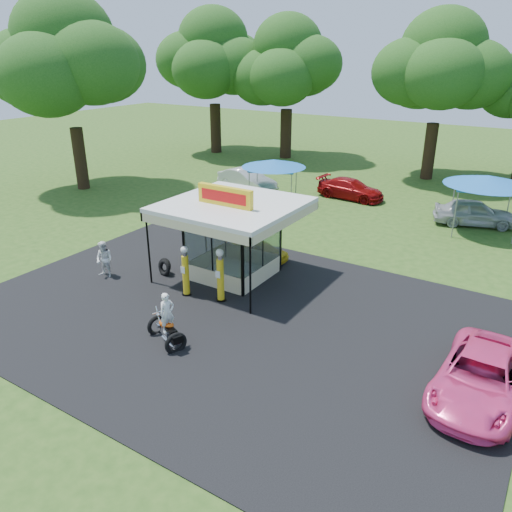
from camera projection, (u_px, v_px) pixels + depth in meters
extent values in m
plane|color=#294D18|center=(199.00, 339.00, 17.38)|extent=(120.00, 120.00, 0.00)
cube|color=black|center=(232.00, 315.00, 18.93)|extent=(20.00, 14.00, 0.04)
cube|color=white|center=(234.00, 275.00, 22.25)|extent=(3.00, 3.00, 0.06)
cube|color=white|center=(232.00, 205.00, 21.00)|extent=(5.40, 5.40, 0.18)
cube|color=yellow|center=(225.00, 196.00, 20.42)|extent=(2.60, 0.25, 0.80)
cube|color=red|center=(223.00, 197.00, 20.32)|extent=(2.21, 0.02, 0.45)
cylinder|color=black|center=(149.00, 249.00, 20.93)|extent=(0.08, 0.08, 3.20)
cylinder|color=black|center=(250.00, 276.00, 18.40)|extent=(0.08, 0.08, 3.20)
cylinder|color=black|center=(187.00, 294.00, 20.48)|extent=(0.40, 0.40, 0.09)
cylinder|color=yellow|center=(186.00, 275.00, 20.14)|extent=(0.27, 0.27, 1.65)
cylinder|color=silver|center=(185.00, 254.00, 19.79)|extent=(0.18, 0.18, 0.18)
sphere|color=white|center=(184.00, 250.00, 19.72)|extent=(0.29, 0.29, 0.29)
cube|color=white|center=(183.00, 270.00, 19.91)|extent=(0.20, 0.02, 0.27)
cylinder|color=black|center=(221.00, 300.00, 20.00)|extent=(0.42, 0.42, 0.10)
cylinder|color=yellow|center=(220.00, 279.00, 19.66)|extent=(0.29, 0.29, 1.71)
cylinder|color=silver|center=(220.00, 257.00, 19.29)|extent=(0.19, 0.19, 0.19)
sphere|color=white|center=(220.00, 253.00, 19.22)|extent=(0.30, 0.30, 0.30)
cube|color=white|center=(218.00, 274.00, 19.41)|extent=(0.21, 0.02, 0.29)
torus|color=black|center=(158.00, 325.00, 17.63)|extent=(0.45, 0.79, 0.80)
torus|color=black|center=(176.00, 343.00, 16.54)|extent=(0.45, 0.79, 0.80)
cube|color=silver|center=(167.00, 331.00, 16.99)|extent=(0.58, 0.45, 0.28)
ellipsoid|color=#E55510|center=(166.00, 324.00, 16.89)|extent=(0.61, 0.34, 0.28)
cube|color=black|center=(171.00, 330.00, 16.66)|extent=(0.58, 0.43, 0.09)
cube|color=black|center=(176.00, 339.00, 16.45)|extent=(0.43, 0.43, 0.27)
cylinder|color=silver|center=(159.00, 318.00, 17.39)|extent=(0.41, 0.22, 0.85)
cylinder|color=silver|center=(160.00, 312.00, 17.15)|extent=(0.27, 0.54, 0.05)
sphere|color=silver|center=(158.00, 315.00, 17.35)|extent=(0.15, 0.15, 0.15)
imported|color=white|center=(167.00, 313.00, 16.59)|extent=(0.52, 0.61, 1.42)
torus|color=black|center=(164.00, 268.00, 22.13)|extent=(0.79, 0.46, 0.76)
torus|color=black|center=(165.00, 266.00, 22.31)|extent=(0.77, 0.44, 0.76)
imported|color=yellow|center=(260.00, 250.00, 23.80)|extent=(2.82, 1.13, 0.96)
imported|color=#FC4491|center=(480.00, 377.00, 14.28)|extent=(2.38, 4.93, 1.35)
imported|color=white|center=(104.00, 260.00, 21.83)|extent=(0.87, 0.71, 1.65)
imported|color=silver|center=(247.00, 180.00, 35.23)|extent=(4.98, 2.76, 1.56)
imported|color=maroon|center=(351.00, 189.00, 33.47)|extent=(4.70, 2.21, 1.33)
imported|color=#B6B6BB|center=(474.00, 213.00, 28.36)|extent=(4.71, 3.06, 1.49)
cylinder|color=gray|center=(267.00, 179.00, 33.99)|extent=(0.06, 0.06, 2.28)
cylinder|color=gray|center=(301.00, 184.00, 32.68)|extent=(0.06, 0.06, 2.28)
cylinder|color=gray|center=(245.00, 188.00, 31.93)|extent=(0.06, 0.06, 2.28)
cylinder|color=gray|center=(281.00, 194.00, 30.62)|extent=(0.06, 0.06, 2.28)
cube|color=blue|center=(274.00, 168.00, 31.84)|extent=(2.85, 2.85, 0.11)
cone|color=blue|center=(274.00, 163.00, 31.73)|extent=(4.10, 4.10, 0.47)
cylinder|color=gray|center=(460.00, 199.00, 29.03)|extent=(0.06, 0.06, 2.51)
cylinder|color=gray|center=(448.00, 212.00, 26.74)|extent=(0.06, 0.06, 2.51)
cylinder|color=gray|center=(508.00, 222.00, 25.28)|extent=(0.06, 0.06, 2.51)
cube|color=blue|center=(487.00, 186.00, 26.65)|extent=(3.14, 3.14, 0.13)
cone|color=blue|center=(488.00, 180.00, 26.52)|extent=(4.52, 4.52, 0.52)
cylinder|color=black|center=(216.00, 128.00, 48.02)|extent=(1.02, 1.02, 4.54)
ellipsoid|color=#1C4C15|center=(214.00, 63.00, 45.77)|extent=(10.73, 10.73, 9.19)
cylinder|color=black|center=(286.00, 134.00, 45.62)|extent=(1.03, 1.03, 4.34)
ellipsoid|color=#1C4C15|center=(287.00, 69.00, 43.49)|extent=(10.08, 10.08, 8.64)
cylinder|color=black|center=(429.00, 151.00, 38.13)|extent=(0.90, 0.90, 4.21)
ellipsoid|color=#1C4C15|center=(440.00, 75.00, 36.02)|extent=(10.12, 10.12, 8.67)
cylinder|color=black|center=(80.00, 159.00, 35.39)|extent=(0.86, 0.86, 4.30)
ellipsoid|color=#1C4C15|center=(68.00, 71.00, 33.15)|extent=(11.04, 11.04, 9.47)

